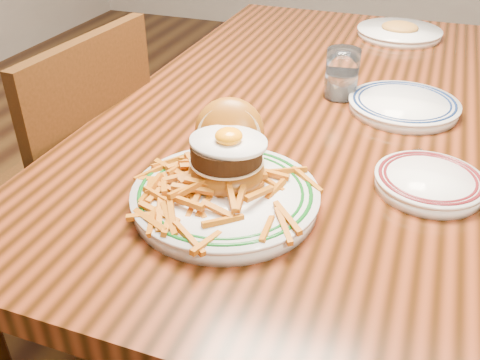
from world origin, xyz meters
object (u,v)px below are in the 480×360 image
(main_plate, at_px, (226,179))
(side_plate, at_px, (429,181))
(table, at_px, (304,133))
(chair_left, at_px, (70,194))

(main_plate, bearing_deg, side_plate, 8.14)
(side_plate, bearing_deg, table, 148.59)
(chair_left, bearing_deg, table, 26.19)
(table, distance_m, chair_left, 0.63)
(chair_left, bearing_deg, main_plate, -19.48)
(chair_left, xyz_separation_m, main_plate, (0.53, -0.23, 0.30))
(chair_left, xyz_separation_m, side_plate, (0.86, -0.07, 0.27))
(table, relative_size, side_plate, 8.05)
(chair_left, relative_size, side_plate, 4.65)
(table, bearing_deg, side_plate, -45.86)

